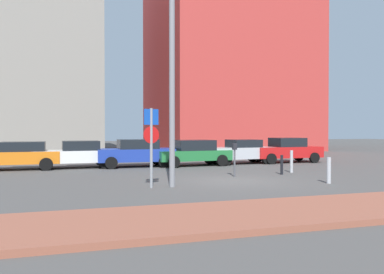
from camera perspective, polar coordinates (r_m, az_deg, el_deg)
ground_plane at (r=16.40m, az=5.82°, el=-6.12°), size 120.00×120.00×0.00m
sidewalk_brick at (r=10.89m, az=19.76°, el=-9.44°), size 40.00×3.03×0.14m
parked_car_orange at (r=22.43m, az=-23.12°, el=-2.34°), size 4.09×1.93×1.43m
parked_car_white at (r=22.46m, az=-15.91°, el=-2.31°), size 4.31×2.09×1.45m
parked_car_blue at (r=22.52m, az=-7.86°, el=-2.17°), size 4.17×2.11×1.51m
parked_car_green at (r=22.97m, az=0.13°, el=-2.17°), size 4.33×2.20×1.46m
parked_car_silver at (r=24.52m, az=6.87°, el=-1.99°), size 4.05×2.11×1.45m
parked_car_red at (r=25.93m, az=13.07°, el=-1.79°), size 4.42×1.96×1.54m
parking_sign_post at (r=14.24m, az=-5.74°, el=-0.12°), size 0.59×0.18×2.79m
parking_meter at (r=17.68m, az=6.00°, el=-2.55°), size 0.18×0.14×1.45m
street_lamp at (r=14.70m, az=-2.83°, el=12.10°), size 0.70×0.36×8.44m
traffic_bollard_near at (r=18.93m, az=12.49°, el=-3.82°), size 0.13×0.13×0.89m
traffic_bollard_mid at (r=19.92m, az=13.79°, el=-3.36°), size 0.14×0.14×1.05m
traffic_bollard_far at (r=16.29m, az=18.66°, el=-4.46°), size 0.16×0.16×0.99m
building_colorful_midrise at (r=44.96m, az=4.61°, el=14.00°), size 14.63×15.89×24.28m
building_under_construction at (r=40.35m, az=-20.87°, el=10.65°), size 10.55×14.85×17.67m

